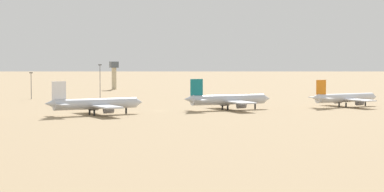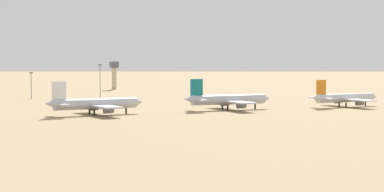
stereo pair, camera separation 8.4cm
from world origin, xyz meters
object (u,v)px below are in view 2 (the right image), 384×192
(control_tower, at_px, (114,73))
(light_pole_mid, at_px, (100,79))
(parked_jet_teal_3, at_px, (228,100))
(parked_jet_orange_4, at_px, (345,98))
(parked_jet_white_2, at_px, (95,104))
(light_pole_west, at_px, (31,83))

(control_tower, bearing_deg, light_pole_mid, -111.19)
(parked_jet_teal_3, distance_m, parked_jet_orange_4, 57.18)
(parked_jet_white_2, xyz_separation_m, parked_jet_teal_3, (59.97, 3.76, -0.01))
(control_tower, relative_size, light_pole_mid, 1.03)
(parked_jet_teal_3, relative_size, light_pole_mid, 2.23)
(parked_jet_white_2, height_order, control_tower, control_tower)
(control_tower, distance_m, light_pole_west, 110.92)
(parked_jet_white_2, bearing_deg, light_pole_west, 86.09)
(parked_jet_white_2, relative_size, control_tower, 2.18)
(parked_jet_orange_4, distance_m, light_pole_mid, 137.47)
(parked_jet_orange_4, bearing_deg, light_pole_mid, 121.93)
(light_pole_west, bearing_deg, control_tower, 49.82)
(parked_jet_white_2, relative_size, parked_jet_orange_4, 1.08)
(parked_jet_orange_4, bearing_deg, light_pole_west, 130.49)
(parked_jet_teal_3, relative_size, light_pole_west, 2.87)
(parked_jet_orange_4, xyz_separation_m, light_pole_mid, (-84.59, 108.18, 6.32))
(control_tower, height_order, light_pole_west, control_tower)
(control_tower, distance_m, light_pole_mid, 97.52)
(light_pole_west, distance_m, light_pole_mid, 36.86)
(parked_jet_orange_4, bearing_deg, parked_jet_teal_3, 169.68)
(parked_jet_teal_3, xyz_separation_m, parked_jet_orange_4, (57.02, -4.22, -0.33))
(parked_jet_white_2, relative_size, parked_jet_teal_3, 1.01)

